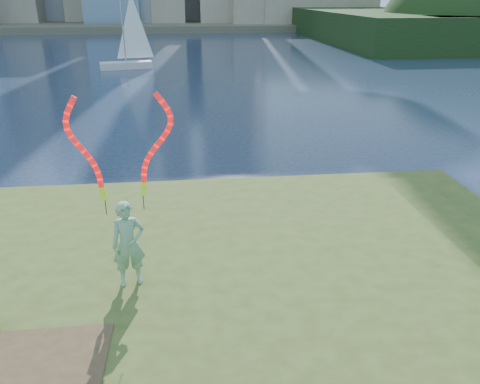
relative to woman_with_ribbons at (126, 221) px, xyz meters
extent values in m
plane|color=#18243C|center=(0.40, 0.37, -2.19)|extent=(320.00, 320.00, 0.00)
cube|color=#3C4C1B|center=(0.40, -2.13, -2.04)|extent=(20.00, 18.00, 0.30)
cube|color=#3C4C1B|center=(0.40, -1.83, -1.79)|extent=(17.00, 15.00, 0.30)
cube|color=#3C4C1B|center=(0.40, -1.63, -1.54)|extent=(14.00, 12.00, 0.30)
cube|color=#514C3C|center=(0.40, 95.37, -1.59)|extent=(320.00, 40.00, 1.20)
imported|color=#156623|center=(0.00, -0.03, -0.50)|extent=(0.74, 0.57, 1.79)
cylinder|color=black|center=(-0.35, 0.01, 0.30)|extent=(0.02, 0.02, 0.30)
cylinder|color=black|center=(0.34, 0.18, 0.30)|extent=(0.02, 0.02, 0.30)
cube|color=beige|center=(-4.11, 35.79, -1.92)|extent=(4.74, 2.34, 0.64)
cylinder|color=gray|center=(-4.11, 35.79, 1.62)|extent=(0.13, 0.13, 6.90)
camera|label=1|loc=(1.30, -8.31, 4.06)|focal=35.00mm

